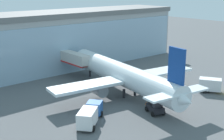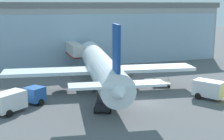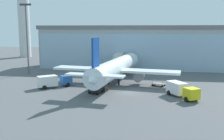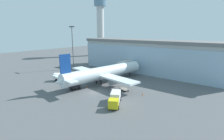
{
  "view_description": "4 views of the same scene",
  "coord_description": "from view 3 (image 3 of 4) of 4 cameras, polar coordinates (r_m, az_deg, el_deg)",
  "views": [
    {
      "loc": [
        -41.27,
        -32.05,
        19.71
      ],
      "look_at": [
        -5.12,
        10.59,
        4.43
      ],
      "focal_mm": 50.0,
      "sensor_mm": 36.0,
      "label": 1
    },
    {
      "loc": [
        -16.89,
        -37.39,
        13.14
      ],
      "look_at": [
        -1.36,
        10.32,
        2.57
      ],
      "focal_mm": 50.0,
      "sensor_mm": 36.0,
      "label": 2
    },
    {
      "loc": [
        4.23,
        -50.97,
        12.64
      ],
      "look_at": [
        -4.98,
        10.56,
        2.77
      ],
      "focal_mm": 42.0,
      "sensor_mm": 36.0,
      "label": 3
    },
    {
      "loc": [
        34.02,
        -33.24,
        17.21
      ],
      "look_at": [
        -1.25,
        10.31,
        4.64
      ],
      "focal_mm": 28.0,
      "sensor_mm": 36.0,
      "label": 4
    }
  ],
  "objects": [
    {
      "name": "ground",
      "position": [
        52.68,
        3.67,
        -4.89
      ],
      "size": [
        240.0,
        240.0,
        0.0
      ],
      "primitive_type": "plane",
      "color": "#545659"
    },
    {
      "name": "terminal_building",
      "position": [
        85.32,
        5.67,
        5.04
      ],
      "size": [
        63.16,
        13.78,
        13.59
      ],
      "rotation": [
        0.0,
        0.0,
        -0.0
      ],
      "color": "#9E9E9E",
      "rests_on": "ground"
    },
    {
      "name": "jet_bridge",
      "position": [
        78.36,
        1.72,
        2.82
      ],
      "size": [
        2.32,
        14.33,
        5.55
      ],
      "rotation": [
        0.0,
        0.0,
        1.58
      ],
      "color": "beige",
      "rests_on": "ground"
    },
    {
      "name": "control_tower",
      "position": [
        124.55,
        -18.78,
        13.07
      ],
      "size": [
        8.89,
        8.89,
        38.44
      ],
      "color": "silver",
      "rests_on": "ground"
    },
    {
      "name": "apron_light_mast",
      "position": [
        75.89,
        -18.06,
        7.63
      ],
      "size": [
        3.2,
        0.4,
        19.26
      ],
      "color": "#59595E",
      "rests_on": "ground"
    },
    {
      "name": "airplane",
      "position": [
        61.07,
        0.88,
        0.48
      ],
      "size": [
        29.65,
        35.13,
        11.03
      ],
      "rotation": [
        0.0,
        0.0,
        1.43
      ],
      "color": "white",
      "rests_on": "ground"
    },
    {
      "name": "catering_truck",
      "position": [
        58.11,
        -12.6,
        -2.29
      ],
      "size": [
        7.06,
        6.3,
        2.65
      ],
      "rotation": [
        0.0,
        0.0,
        0.68
      ],
      "color": "#2659A5",
      "rests_on": "ground"
    },
    {
      "name": "fuel_truck",
      "position": [
        50.18,
        14.86,
        -4.16
      ],
      "size": [
        5.67,
        7.38,
        2.65
      ],
      "rotation": [
        0.0,
        0.0,
        5.26
      ],
      "color": "yellow",
      "rests_on": "ground"
    },
    {
      "name": "baggage_cart",
      "position": [
        59.21,
        10.09,
        -2.96
      ],
      "size": [
        3.19,
        2.51,
        1.5
      ],
      "rotation": [
        0.0,
        0.0,
        5.91
      ],
      "color": "#9E998C",
      "rests_on": "ground"
    },
    {
      "name": "pushback_tug",
      "position": [
        51.94,
        -3.46,
        -3.98
      ],
      "size": [
        3.12,
        3.64,
        2.3
      ],
      "rotation": [
        0.0,
        0.0,
        1.19
      ],
      "color": "black",
      "rests_on": "ground"
    },
    {
      "name": "safety_cone_nose",
      "position": [
        55.22,
        -0.96,
        -3.93
      ],
      "size": [
        0.36,
        0.36,
        0.55
      ],
      "primitive_type": "cone",
      "color": "orange",
      "rests_on": "ground"
    },
    {
      "name": "safety_cone_wingtip",
      "position": [
        59.99,
        15.91,
        -3.23
      ],
      "size": [
        0.36,
        0.36,
        0.55
      ],
      "primitive_type": "cone",
      "color": "orange",
      "rests_on": "ground"
    }
  ]
}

